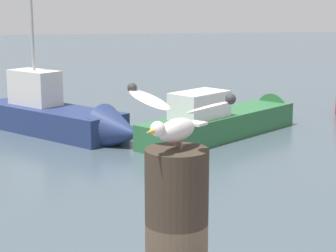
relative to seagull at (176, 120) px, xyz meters
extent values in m
cylinder|color=#C66960|center=(0.00, 0.02, -0.11)|extent=(0.01, 0.01, 0.04)
cylinder|color=#C66960|center=(0.02, 0.00, -0.11)|extent=(0.01, 0.01, 0.04)
ellipsoid|color=silver|center=(0.00, 0.00, -0.04)|extent=(0.23, 0.22, 0.10)
sphere|color=silver|center=(-0.09, -0.09, -0.02)|extent=(0.06, 0.06, 0.06)
cone|color=gold|center=(-0.13, -0.13, -0.02)|extent=(0.05, 0.05, 0.02)
cube|color=silver|center=(0.11, 0.10, -0.04)|extent=(0.11, 0.11, 0.01)
ellipsoid|color=silver|center=(-0.10, 0.12, 0.07)|extent=(0.24, 0.24, 0.09)
sphere|color=#323232|center=(-0.17, 0.20, 0.12)|extent=(0.04, 0.04, 0.04)
ellipsoid|color=silver|center=(0.12, -0.10, 0.07)|extent=(0.24, 0.24, 0.09)
sphere|color=#323232|center=(0.19, -0.18, 0.12)|extent=(0.04, 0.04, 0.04)
cube|color=navy|center=(-1.11, 13.38, -2.62)|extent=(3.96, 4.16, 0.69)
cone|color=navy|center=(0.60, 11.50, -2.58)|extent=(1.71, 1.71, 1.21)
cube|color=silver|center=(-1.54, 13.85, -1.81)|extent=(1.51, 1.56, 0.93)
cylinder|color=#A5A5A8|center=(-1.54, 13.85, 0.27)|extent=(0.08, 0.08, 3.23)
cube|color=#2D6B3D|center=(3.21, 12.20, -2.65)|extent=(4.74, 4.09, 0.63)
cone|color=#2D6B3D|center=(5.45, 13.97, -2.62)|extent=(1.44, 1.44, 1.03)
cube|color=white|center=(2.54, 11.67, -2.01)|extent=(1.66, 1.57, 0.64)
camera|label=1|loc=(-0.41, -2.47, 0.50)|focal=63.96mm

